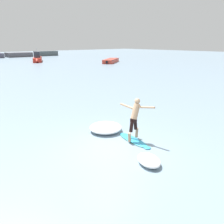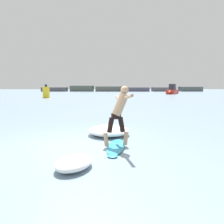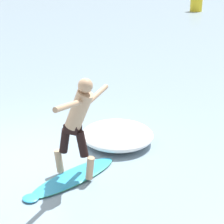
{
  "view_description": "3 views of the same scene",
  "coord_description": "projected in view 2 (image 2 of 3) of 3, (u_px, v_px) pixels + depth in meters",
  "views": [
    {
      "loc": [
        -5.36,
        -6.15,
        4.21
      ],
      "look_at": [
        1.16,
        1.23,
        1.04
      ],
      "focal_mm": 35.0,
      "sensor_mm": 36.0,
      "label": 1
    },
    {
      "loc": [
        1.05,
        -6.64,
        1.91
      ],
      "look_at": [
        1.15,
        1.34,
        0.93
      ],
      "focal_mm": 35.0,
      "sensor_mm": 36.0,
      "label": 2
    },
    {
      "loc": [
        5.26,
        -4.41,
        3.53
      ],
      "look_at": [
        1.07,
        1.32,
        0.79
      ],
      "focal_mm": 60.0,
      "sensor_mm": 36.0,
      "label": 3
    }
  ],
  "objects": [
    {
      "name": "surfboard",
      "position": [
        116.0,
        147.0,
        6.71
      ],
      "size": [
        0.76,
        2.05,
        0.19
      ],
      "color": "#2E99CA",
      "rests_on": "ground"
    },
    {
      "name": "ground_plane",
      "position": [
        76.0,
        147.0,
        6.81
      ],
      "size": [
        200.0,
        200.0,
        0.0
      ],
      "primitive_type": "plane",
      "color": "#7890A2"
    },
    {
      "name": "wave_foam_at_tail",
      "position": [
        74.0,
        163.0,
        5.0
      ],
      "size": [
        1.12,
        1.29,
        0.28
      ],
      "color": "white",
      "rests_on": "ground"
    },
    {
      "name": "channel_marker_buoy",
      "position": [
        46.0,
        92.0,
        33.34
      ],
      "size": [
        1.03,
        1.03,
        2.04
      ],
      "color": "yellow",
      "rests_on": "ground"
    },
    {
      "name": "surfer",
      "position": [
        120.0,
        110.0,
        6.63
      ],
      "size": [
        0.86,
        1.71,
        1.83
      ],
      "color": "tan",
      "rests_on": "surfboard"
    },
    {
      "name": "rock_jetty_breakwater",
      "position": [
        123.0,
        89.0,
        68.32
      ],
      "size": [
        49.74,
        4.84,
        1.78
      ],
      "color": "#4B4A51",
      "rests_on": "ground"
    },
    {
      "name": "fishing_boat_near_jetty",
      "position": [
        172.0,
        91.0,
        48.77
      ],
      "size": [
        4.55,
        7.59,
        3.11
      ],
      "color": "red",
      "rests_on": "ground"
    },
    {
      "name": "wave_foam_at_nose",
      "position": [
        109.0,
        131.0,
        8.35
      ],
      "size": [
        2.19,
        2.18,
        0.37
      ],
      "color": "white",
      "rests_on": "ground"
    }
  ]
}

